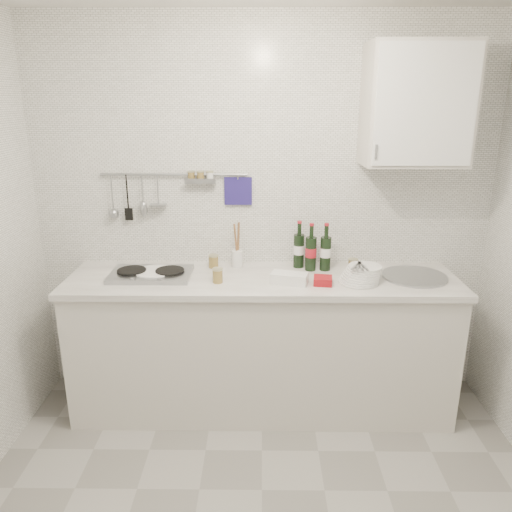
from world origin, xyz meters
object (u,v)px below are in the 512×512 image
Objects in this scene: plate_stack_hob at (153,274)px; plate_stack_sink at (361,274)px; wall_cabinet at (417,105)px; utensil_crock at (237,256)px; wine_bottles at (312,246)px.

plate_stack_sink reaches higher than plate_stack_hob.
wall_cabinet is 1.88m from plate_stack_hob.
plate_stack_hob is 0.86× the size of utensil_crock.
wall_cabinet is 2.68× the size of plate_stack_hob.
wine_bottles is 0.50m from utensil_crock.
wine_bottles is 1.02× the size of utensil_crock.
wall_cabinet is 1.44m from utensil_crock.
plate_stack_hob is 0.84× the size of wine_bottles.
plate_stack_sink is 0.38m from wine_bottles.
wine_bottles is at bearing 140.04° from plate_stack_sink.
wine_bottles reaches higher than plate_stack_sink.
utensil_crock is (-0.49, 0.04, -0.08)m from wine_bottles.
plate_stack_sink is (-0.30, -0.20, -0.98)m from wall_cabinet.
wall_cabinet is at bearing -3.48° from wine_bottles.
utensil_crock reaches higher than plate_stack_sink.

